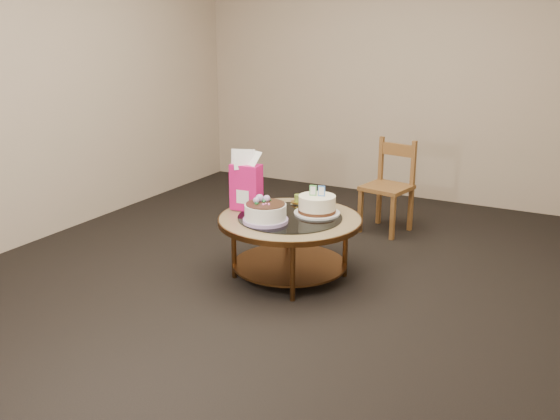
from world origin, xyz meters
The scene contains 8 objects.
ground centered at (0.00, 0.00, 0.00)m, with size 5.00×5.00×0.00m, color black.
room_walls centered at (0.00, 0.00, 1.54)m, with size 4.52×5.02×2.61m.
coffee_table centered at (0.00, 0.00, 0.38)m, with size 1.02×1.02×0.46m.
decorated_cake centered at (-0.09, -0.19, 0.52)m, with size 0.31×0.31×0.18m.
cream_cake centered at (0.14, 0.15, 0.52)m, with size 0.33×0.33×0.21m.
gift_bag centered at (-0.36, 0.01, 0.67)m, with size 0.23×0.17×0.44m.
pillar_candle centered at (-0.09, 0.31, 0.48)m, with size 0.11×0.11×0.08m.
dining_chair centered at (0.28, 1.33, 0.41)m, with size 0.43×0.43×0.80m.
Camera 1 is at (1.91, -3.73, 1.80)m, focal length 40.00 mm.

